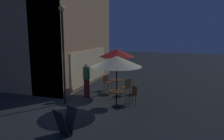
{
  "coord_description": "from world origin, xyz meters",
  "views": [
    {
      "loc": [
        -8.22,
        -4.7,
        3.39
      ],
      "look_at": [
        2.2,
        -1.33,
        1.48
      ],
      "focal_mm": 33.98,
      "sensor_mm": 36.0,
      "label": 1
    }
  ],
  "objects_px": {
    "cafe_chair_0": "(133,93)",
    "patron_standing_0": "(86,80)",
    "patio_umbrella_1": "(117,53)",
    "cafe_table_1": "(117,83)",
    "cafe_chair_2": "(107,81)",
    "patio_umbrella_0": "(117,61)",
    "menu_sandwich_board": "(65,121)",
    "cafe_table_0": "(116,95)",
    "cafe_chair_1": "(127,86)",
    "street_lamp_near_corner": "(63,41)"
  },
  "relations": [
    {
      "from": "cafe_chair_0",
      "to": "patron_standing_0",
      "type": "bearing_deg",
      "value": -49.98
    },
    {
      "from": "patio_umbrella_1",
      "to": "cafe_chair_0",
      "type": "relative_size",
      "value": 2.75
    },
    {
      "from": "cafe_table_1",
      "to": "cafe_chair_0",
      "type": "distance_m",
      "value": 2.2
    },
    {
      "from": "patio_umbrella_1",
      "to": "cafe_chair_0",
      "type": "xyz_separation_m",
      "value": [
        -1.77,
        -1.31,
        -1.73
      ]
    },
    {
      "from": "cafe_chair_0",
      "to": "cafe_chair_2",
      "type": "xyz_separation_m",
      "value": [
        2.07,
        2.02,
        -0.0
      ]
    },
    {
      "from": "patio_umbrella_0",
      "to": "cafe_chair_0",
      "type": "xyz_separation_m",
      "value": [
        0.55,
        -0.64,
        -1.57
      ]
    },
    {
      "from": "menu_sandwich_board",
      "to": "cafe_table_1",
      "type": "xyz_separation_m",
      "value": [
        5.5,
        -0.17,
        0.06
      ]
    },
    {
      "from": "cafe_table_0",
      "to": "cafe_chair_2",
      "type": "xyz_separation_m",
      "value": [
        2.61,
        1.38,
        -0.01
      ]
    },
    {
      "from": "menu_sandwich_board",
      "to": "cafe_chair_1",
      "type": "relative_size",
      "value": 0.97
    },
    {
      "from": "patron_standing_0",
      "to": "cafe_table_1",
      "type": "bearing_deg",
      "value": 6.93
    },
    {
      "from": "street_lamp_near_corner",
      "to": "menu_sandwich_board",
      "type": "height_order",
      "value": "street_lamp_near_corner"
    },
    {
      "from": "cafe_chair_0",
      "to": "menu_sandwich_board",
      "type": "bearing_deg",
      "value": 28.14
    },
    {
      "from": "cafe_chair_1",
      "to": "cafe_table_0",
      "type": "bearing_deg",
      "value": 120.57
    },
    {
      "from": "patron_standing_0",
      "to": "cafe_chair_0",
      "type": "bearing_deg",
      "value": -48.24
    },
    {
      "from": "patio_umbrella_0",
      "to": "patron_standing_0",
      "type": "xyz_separation_m",
      "value": [
        0.99,
        1.97,
        -1.21
      ]
    },
    {
      "from": "cafe_chair_2",
      "to": "street_lamp_near_corner",
      "type": "bearing_deg",
      "value": -88.1
    },
    {
      "from": "street_lamp_near_corner",
      "to": "cafe_chair_2",
      "type": "bearing_deg",
      "value": -20.51
    },
    {
      "from": "patio_umbrella_0",
      "to": "street_lamp_near_corner",
      "type": "bearing_deg",
      "value": 98.19
    },
    {
      "from": "menu_sandwich_board",
      "to": "cafe_table_0",
      "type": "height_order",
      "value": "menu_sandwich_board"
    },
    {
      "from": "patio_umbrella_0",
      "to": "patron_standing_0",
      "type": "bearing_deg",
      "value": 63.23
    },
    {
      "from": "patio_umbrella_1",
      "to": "cafe_chair_1",
      "type": "bearing_deg",
      "value": -121.16
    },
    {
      "from": "cafe_table_0",
      "to": "cafe_table_1",
      "type": "height_order",
      "value": "cafe_table_0"
    },
    {
      "from": "cafe_chair_1",
      "to": "cafe_chair_2",
      "type": "distance_m",
      "value": 1.57
    },
    {
      "from": "cafe_table_1",
      "to": "patio_umbrella_0",
      "type": "height_order",
      "value": "patio_umbrella_0"
    },
    {
      "from": "cafe_table_1",
      "to": "patio_umbrella_0",
      "type": "relative_size",
      "value": 0.31
    },
    {
      "from": "cafe_chair_0",
      "to": "cafe_chair_2",
      "type": "bearing_deg",
      "value": -85.89
    },
    {
      "from": "cafe_table_1",
      "to": "street_lamp_near_corner",
      "type": "bearing_deg",
      "value": 145.66
    },
    {
      "from": "cafe_table_0",
      "to": "cafe_chair_2",
      "type": "height_order",
      "value": "cafe_chair_2"
    },
    {
      "from": "street_lamp_near_corner",
      "to": "cafe_table_1",
      "type": "height_order",
      "value": "street_lamp_near_corner"
    },
    {
      "from": "cafe_chair_1",
      "to": "patio_umbrella_0",
      "type": "bearing_deg",
      "value": 120.57
    },
    {
      "from": "menu_sandwich_board",
      "to": "cafe_chair_1",
      "type": "distance_m",
      "value": 5.16
    },
    {
      "from": "cafe_table_1",
      "to": "cafe_chair_2",
      "type": "bearing_deg",
      "value": 67.58
    },
    {
      "from": "cafe_chair_1",
      "to": "cafe_chair_2",
      "type": "xyz_separation_m",
      "value": [
        0.71,
        1.4,
        0.01
      ]
    },
    {
      "from": "patron_standing_0",
      "to": "cafe_chair_1",
      "type": "bearing_deg",
      "value": -13.87
    },
    {
      "from": "cafe_chair_1",
      "to": "cafe_chair_2",
      "type": "height_order",
      "value": "cafe_chair_1"
    },
    {
      "from": "street_lamp_near_corner",
      "to": "cafe_table_1",
      "type": "relative_size",
      "value": 6.21
    },
    {
      "from": "street_lamp_near_corner",
      "to": "cafe_chair_0",
      "type": "distance_m",
      "value": 4.1
    },
    {
      "from": "cafe_chair_2",
      "to": "cafe_table_0",
      "type": "bearing_deg",
      "value": -39.75
    },
    {
      "from": "menu_sandwich_board",
      "to": "patio_umbrella_1",
      "type": "xyz_separation_m",
      "value": [
        5.5,
        -0.17,
        1.82
      ]
    },
    {
      "from": "menu_sandwich_board",
      "to": "patron_standing_0",
      "type": "xyz_separation_m",
      "value": [
        4.18,
        1.14,
        0.45
      ]
    },
    {
      "from": "street_lamp_near_corner",
      "to": "cafe_chair_2",
      "type": "relative_size",
      "value": 5.15
    },
    {
      "from": "street_lamp_near_corner",
      "to": "cafe_chair_0",
      "type": "relative_size",
      "value": 5.07
    },
    {
      "from": "cafe_chair_2",
      "to": "cafe_chair_1",
      "type": "bearing_deg",
      "value": -4.43
    },
    {
      "from": "patio_umbrella_1",
      "to": "cafe_chair_1",
      "type": "distance_m",
      "value": 1.91
    },
    {
      "from": "street_lamp_near_corner",
      "to": "cafe_table_0",
      "type": "xyz_separation_m",
      "value": [
        0.36,
        -2.49,
        -2.47
      ]
    },
    {
      "from": "menu_sandwich_board",
      "to": "cafe_table_0",
      "type": "distance_m",
      "value": 3.29
    },
    {
      "from": "patio_umbrella_1",
      "to": "cafe_chair_2",
      "type": "xyz_separation_m",
      "value": [
        0.3,
        0.72,
        -1.73
      ]
    },
    {
      "from": "patio_umbrella_1",
      "to": "cafe_chair_0",
      "type": "bearing_deg",
      "value": -143.56
    },
    {
      "from": "cafe_chair_0",
      "to": "patron_standing_0",
      "type": "relative_size",
      "value": 0.5
    },
    {
      "from": "cafe_chair_1",
      "to": "cafe_table_1",
      "type": "bearing_deg",
      "value": 0.0
    }
  ]
}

